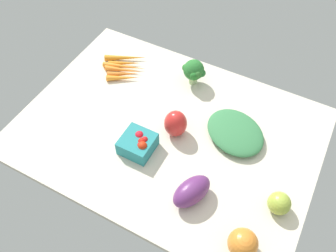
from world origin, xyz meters
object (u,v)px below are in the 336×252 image
(bell_pepper_red, at_px, (175,124))
(carrot_bunch, at_px, (124,67))
(eggplant, at_px, (192,191))
(heirloom_tomato_green, at_px, (279,203))
(heirloom_tomato_orange, at_px, (243,243))
(leafy_greens_clump, at_px, (235,132))
(berry_basket, at_px, (138,144))
(broccoli_head, at_px, (194,71))

(bell_pepper_red, distance_m, carrot_bunch, 0.38)
(eggplant, height_order, heirloom_tomato_green, eggplant)
(heirloom_tomato_orange, bearing_deg, leafy_greens_clump, -65.99)
(leafy_greens_clump, bearing_deg, berry_basket, 37.71)
(eggplant, relative_size, leafy_greens_clump, 0.62)
(bell_pepper_red, height_order, heirloom_tomato_orange, bell_pepper_red)
(eggplant, xyz_separation_m, carrot_bunch, (0.49, -0.39, -0.03))
(eggplant, relative_size, berry_basket, 1.27)
(heirloom_tomato_green, bearing_deg, leafy_greens_clump, -42.51)
(carrot_bunch, height_order, leafy_greens_clump, leafy_greens_clump)
(eggplant, relative_size, heirloom_tomato_orange, 1.59)
(leafy_greens_clump, bearing_deg, heirloom_tomato_green, 137.49)
(carrot_bunch, bearing_deg, berry_basket, 129.59)
(broccoli_head, relative_size, heirloom_tomato_orange, 1.24)
(eggplant, xyz_separation_m, leafy_greens_clump, (-0.03, -0.29, -0.02))
(carrot_bunch, relative_size, broccoli_head, 1.88)
(heirloom_tomato_orange, bearing_deg, berry_basket, -20.08)
(carrot_bunch, bearing_deg, leafy_greens_clump, 169.00)
(berry_basket, distance_m, carrot_bunch, 0.40)
(broccoli_head, xyz_separation_m, heirloom_tomato_orange, (-0.40, 0.53, -0.02))
(heirloom_tomato_green, bearing_deg, berry_basket, 1.21)
(bell_pepper_red, distance_m, heirloom_tomato_green, 0.42)
(berry_basket, bearing_deg, broccoli_head, -94.02)
(eggplant, xyz_separation_m, berry_basket, (0.24, -0.08, -0.01))
(berry_basket, height_order, broccoli_head, broccoli_head)
(eggplant, distance_m, heirloom_tomato_orange, 0.21)
(eggplant, bearing_deg, heirloom_tomato_orange, -90.04)
(heirloom_tomato_green, bearing_deg, bell_pepper_red, -15.25)
(carrot_bunch, xyz_separation_m, broccoli_head, (-0.28, -0.06, 0.05))
(eggplant, height_order, heirloom_tomato_orange, heirloom_tomato_orange)
(berry_basket, bearing_deg, bell_pepper_red, -122.93)
(heirloom_tomato_orange, bearing_deg, carrot_bunch, -34.21)
(bell_pepper_red, relative_size, heirloom_tomato_green, 1.48)
(carrot_bunch, distance_m, leafy_greens_clump, 0.53)
(bell_pepper_red, bearing_deg, heirloom_tomato_green, 164.75)
(bell_pepper_red, distance_m, broccoli_head, 0.26)
(eggplant, bearing_deg, leafy_greens_clump, 15.84)
(berry_basket, bearing_deg, heirloom_tomato_green, -178.79)
(berry_basket, distance_m, broccoli_head, 0.37)
(eggplant, relative_size, broccoli_head, 1.28)
(bell_pepper_red, bearing_deg, eggplant, 128.54)
(berry_basket, height_order, heirloom_tomato_green, same)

